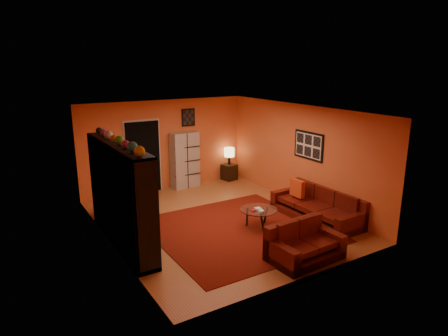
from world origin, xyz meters
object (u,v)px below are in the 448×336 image
table_lamp (229,153)px  coffee_table (259,211)px  loveseat (302,244)px  tv (124,197)px  sofa (319,207)px  entertainment_unit (120,195)px  bowl_chair (114,203)px  storage_cabinet (185,160)px  side_table (229,172)px

table_lamp → coffee_table: bearing=-112.1°
loveseat → coffee_table: 1.64m
tv → sofa: (4.36, -1.08, -0.72)m
entertainment_unit → table_lamp: (4.31, 2.75, -0.17)m
entertainment_unit → tv: 0.08m
tv → sofa: size_ratio=0.43×
loveseat → table_lamp: bearing=-19.9°
loveseat → table_lamp: (1.60, 5.17, 0.59)m
loveseat → bowl_chair: 4.66m
entertainment_unit → bowl_chair: 1.73m
tv → coffee_table: (2.83, -0.74, -0.63)m
entertainment_unit → table_lamp: size_ratio=5.64×
sofa → table_lamp: 3.93m
tv → bowl_chair: (0.23, 1.60, -0.67)m
sofa → coffee_table: size_ratio=2.76×
tv → table_lamp: tv is taller
sofa → storage_cabinet: 4.29m
coffee_table → table_lamp: 3.85m
coffee_table → bowl_chair: bearing=138.0°
coffee_table → side_table: bearing=67.9°
entertainment_unit → coffee_table: (2.88, -0.79, -0.67)m
tv → storage_cabinet: 3.96m
storage_cabinet → tv: bearing=-139.2°
loveseat → storage_cabinet: storage_cabinet is taller
storage_cabinet → entertainment_unit: bearing=-140.2°
sofa → coffee_table: (-1.54, 0.34, 0.10)m
entertainment_unit → tv: entertainment_unit is taller
storage_cabinet → table_lamp: size_ratio=3.11×
storage_cabinet → side_table: bearing=-7.2°
entertainment_unit → tv: size_ratio=3.00×
bowl_chair → loveseat: bearing=-58.5°
entertainment_unit → table_lamp: entertainment_unit is taller
tv → coffee_table: tv is taller
loveseat → bowl_chair: size_ratio=1.85×
storage_cabinet → table_lamp: bearing=-7.2°
bowl_chair → coffee_table: bearing=-42.0°
tv → bowl_chair: 1.75m
storage_cabinet → side_table: 1.63m
loveseat → entertainment_unit: bearing=45.6°
tv → side_table: tv is taller
coffee_table → bowl_chair: (-2.60, 2.34, -0.05)m
tv → coffee_table: 2.99m
entertainment_unit → coffee_table: bearing=-15.3°
entertainment_unit → bowl_chair: bearing=80.0°
coffee_table → storage_cabinet: (-0.08, 3.59, 0.45)m
coffee_table → side_table: 3.82m
entertainment_unit → loveseat: bearing=-41.7°
entertainment_unit → storage_cabinet: bearing=45.1°
coffee_table → tv: bearing=165.4°
coffee_table → table_lamp: bearing=67.9°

